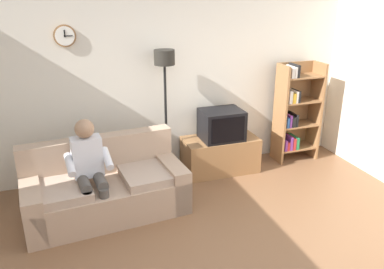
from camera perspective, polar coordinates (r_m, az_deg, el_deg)
back_wall_assembly at (r=5.74m, az=-3.97°, el=7.72°), size 6.20×0.17×2.70m
couch at (r=4.96m, az=-12.42°, el=-7.81°), size 1.97×1.06×0.90m
tv_stand at (r=5.94m, az=4.09°, el=-2.90°), size 1.10×0.56×0.53m
tv at (r=5.74m, az=4.30°, el=1.43°), size 0.60×0.49×0.44m
bookshelf at (r=6.40m, az=14.60°, el=3.12°), size 0.68×0.36×1.56m
floor_lamp at (r=5.41m, az=-3.95°, el=7.98°), size 0.28×0.28×1.85m
person_on_couch at (r=4.68m, az=-14.65°, el=-4.52°), size 0.54×0.56×1.24m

